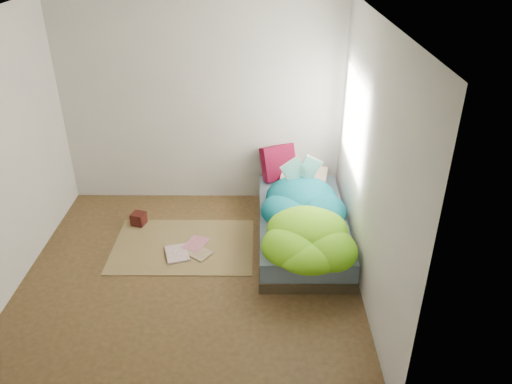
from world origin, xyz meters
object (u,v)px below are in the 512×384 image
at_px(wooden_box, 139,219).
at_px(floor_book_b, 187,242).
at_px(open_book, 302,161).
at_px(floor_book_a, 166,255).
at_px(pillow_magenta, 279,162).
at_px(bed, 302,226).

relative_size(wooden_box, floor_book_b, 0.51).
bearing_deg(open_book, floor_book_b, -174.96).
xyz_separation_m(open_book, floor_book_b, (-1.33, -0.54, -0.78)).
xyz_separation_m(floor_book_a, floor_book_b, (0.20, 0.27, 0.00)).
bearing_deg(open_book, pillow_magenta, 100.48).
bearing_deg(wooden_box, floor_book_a, -56.49).
xyz_separation_m(pillow_magenta, wooden_box, (-1.72, -0.63, -0.47)).
height_order(pillow_magenta, floor_book_b, pillow_magenta).
xyz_separation_m(pillow_magenta, floor_book_b, (-1.08, -1.03, -0.53)).
xyz_separation_m(open_book, wooden_box, (-1.98, -0.13, -0.72)).
height_order(bed, floor_book_b, bed).
bearing_deg(floor_book_b, floor_book_a, -104.35).
bearing_deg(bed, open_book, 89.21).
relative_size(pillow_magenta, floor_book_a, 1.32).
distance_m(bed, floor_book_b, 1.34).
relative_size(bed, pillow_magenta, 4.56).
height_order(open_book, floor_book_a, open_book).
xyz_separation_m(bed, wooden_box, (-1.97, 0.28, -0.08)).
distance_m(open_book, floor_book_b, 1.64).
bearing_deg(open_book, floor_book_a, -169.31).
bearing_deg(floor_book_a, open_book, 10.96).
xyz_separation_m(bed, floor_book_a, (-1.53, -0.38, -0.14)).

